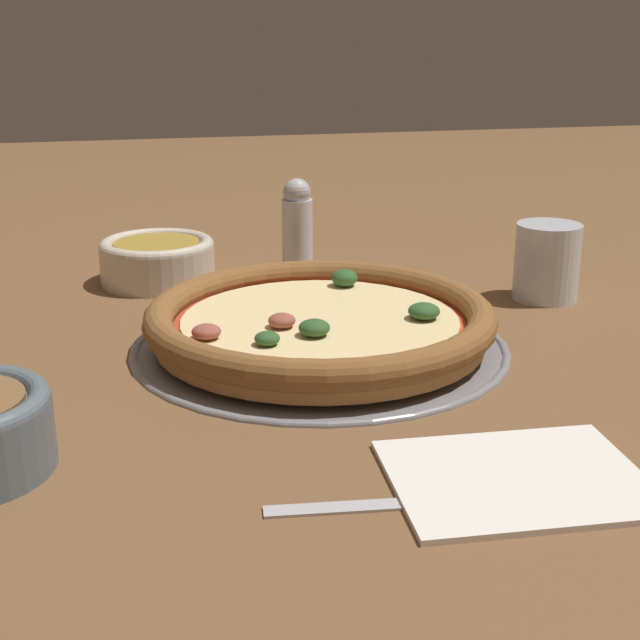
# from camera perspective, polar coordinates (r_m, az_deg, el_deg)

# --- Properties ---
(ground_plane) EXTENTS (3.00, 3.00, 0.00)m
(ground_plane) POSITION_cam_1_polar(r_m,az_deg,el_deg) (0.77, 0.00, -1.77)
(ground_plane) COLOR brown
(pizza_tray) EXTENTS (0.32, 0.32, 0.01)m
(pizza_tray) POSITION_cam_1_polar(r_m,az_deg,el_deg) (0.76, 0.00, -1.57)
(pizza_tray) COLOR gray
(pizza_tray) RESTS_ON ground_plane
(pizza) EXTENTS (0.30, 0.30, 0.04)m
(pizza) POSITION_cam_1_polar(r_m,az_deg,el_deg) (0.76, 0.00, -0.06)
(pizza) COLOR #BC7F42
(pizza) RESTS_ON pizza_tray
(bowl_near) EXTENTS (0.12, 0.12, 0.05)m
(bowl_near) POSITION_cam_1_polar(r_m,az_deg,el_deg) (0.97, -10.36, 3.90)
(bowl_near) COLOR beige
(bowl_near) RESTS_ON ground_plane
(drinking_cup) EXTENTS (0.06, 0.06, 0.08)m
(drinking_cup) POSITION_cam_1_polar(r_m,az_deg,el_deg) (0.92, 14.32, 3.63)
(drinking_cup) COLOR silver
(drinking_cup) RESTS_ON ground_plane
(napkin) EXTENTS (0.16, 0.13, 0.01)m
(napkin) POSITION_cam_1_polar(r_m,az_deg,el_deg) (0.56, 12.50, -9.68)
(napkin) COLOR white
(napkin) RESTS_ON ground_plane
(fork) EXTENTS (0.18, 0.04, 0.00)m
(fork) POSITION_cam_1_polar(r_m,az_deg,el_deg) (0.53, 7.61, -11.38)
(fork) COLOR #B7B7BC
(fork) RESTS_ON ground_plane
(pepper_shaker) EXTENTS (0.03, 0.03, 0.10)m
(pepper_shaker) POSITION_cam_1_polar(r_m,az_deg,el_deg) (1.00, -1.47, 6.12)
(pepper_shaker) COLOR silver
(pepper_shaker) RESTS_ON ground_plane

